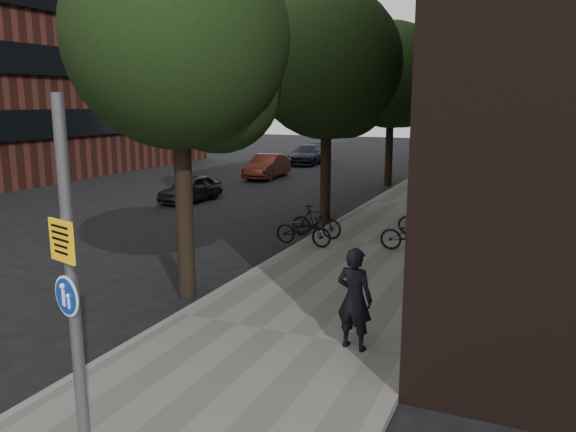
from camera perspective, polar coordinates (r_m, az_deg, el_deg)
The scene contains 14 objects.
sidewalk at distance 16.00m, azimuth 9.68°, elevation -3.12°, with size 4.50×60.00×0.12m, color slate.
curb_edge at distance 16.66m, azimuth 2.16°, elevation -2.35°, with size 0.15×60.00×0.13m, color slate.
street_tree_near at distance 11.70m, azimuth -10.38°, elevation 16.49°, with size 4.40×4.40×7.50m.
street_tree_mid at distance 19.33m, azimuth 4.33°, elevation 14.62°, with size 5.00×5.00×7.80m.
street_tree_far at distance 27.96m, azimuth 10.69°, elevation 13.49°, with size 5.00×5.00×7.80m.
signpost at distance 6.68m, azimuth -21.12°, elevation -5.83°, with size 0.46×0.15×4.04m.
pedestrian at distance 9.15m, azimuth 6.77°, elevation -8.33°, with size 0.62×0.40×1.69m, color black.
parked_bike_facade_near at distance 15.34m, azimuth 12.50°, elevation -1.91°, with size 0.60×1.71×0.90m, color black.
parked_bike_facade_far at distance 17.20m, azimuth 13.58°, elevation -0.50°, with size 0.42×1.50×0.90m, color black.
parked_bike_curb_near at distance 15.63m, azimuth 1.58°, elevation -1.43°, with size 0.58×1.66×0.87m, color black.
parked_bike_curb_far at distance 16.53m, azimuth 2.90°, elevation -0.58°, with size 0.45×1.59×0.96m, color black.
parked_car_near at distance 23.55m, azimuth -9.84°, elevation 2.79°, with size 1.30×3.23×1.10m, color black.
parked_car_mid at distance 30.44m, azimuth -2.12°, elevation 5.07°, with size 1.35×3.88×1.28m, color #5B241A.
parked_car_far at distance 37.42m, azimuth 2.06°, elevation 6.28°, with size 1.80×4.43×1.29m, color black.
Camera 1 is at (3.95, -5.04, 4.06)m, focal length 35.00 mm.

